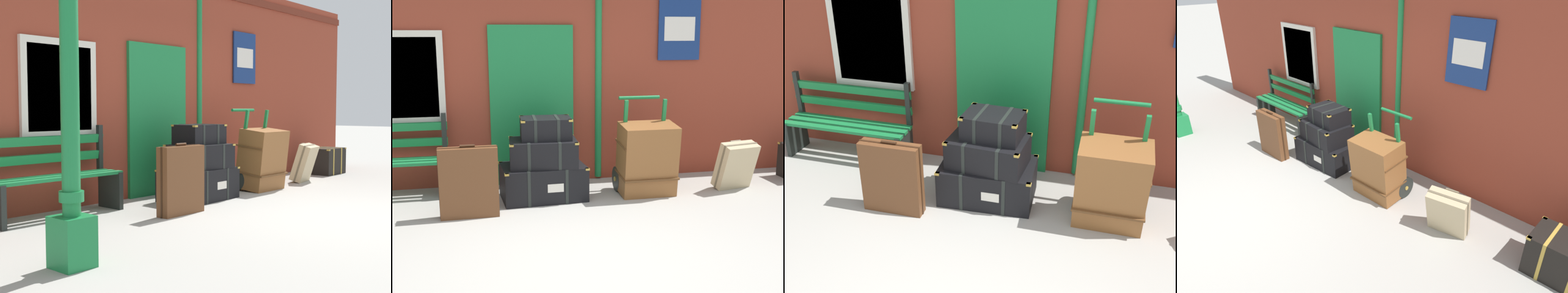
{
  "view_description": "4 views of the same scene",
  "coord_description": "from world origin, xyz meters",
  "views": [
    {
      "loc": [
        -5.61,
        -3.05,
        1.21
      ],
      "look_at": [
        0.01,
        1.9,
        0.69
      ],
      "focal_mm": 50.35,
      "sensor_mm": 36.0,
      "label": 1
    },
    {
      "loc": [
        -1.05,
        -4.72,
        2.02
      ],
      "look_at": [
        0.37,
        1.58,
        0.65
      ],
      "focal_mm": 50.12,
      "sensor_mm": 36.0,
      "label": 2
    },
    {
      "loc": [
        1.01,
        -2.74,
        3.01
      ],
      "look_at": [
        -0.27,
        1.76,
        0.58
      ],
      "focal_mm": 45.05,
      "sensor_mm": 36.0,
      "label": 3
    },
    {
      "loc": [
        4.08,
        -1.6,
        3.02
      ],
      "look_at": [
        0.84,
        1.74,
        0.63
      ],
      "focal_mm": 32.41,
      "sensor_mm": 36.0,
      "label": 4
    }
  ],
  "objects": [
    {
      "name": "steamer_trunk_top",
      "position": [
        -0.12,
        1.72,
        0.87
      ],
      "size": [
        0.63,
        0.48,
        0.27
      ],
      "color": "black",
      "rests_on": "steamer_trunk_middle"
    },
    {
      "name": "steamer_trunk_middle",
      "position": [
        -0.16,
        1.68,
        0.58
      ],
      "size": [
        0.85,
        0.6,
        0.33
      ],
      "color": "black",
      "rests_on": "steamer_trunk_base"
    },
    {
      "name": "large_brown_trunk",
      "position": [
        1.12,
        1.56,
        0.46
      ],
      "size": [
        0.7,
        0.53,
        0.92
      ],
      "color": "brown",
      "rests_on": "ground"
    },
    {
      "name": "ground_plane",
      "position": [
        0.0,
        0.0,
        0.0
      ],
      "size": [
        60.0,
        60.0,
        0.0
      ],
      "primitive_type": "plane",
      "color": "#A3A099"
    },
    {
      "name": "brick_facade",
      "position": [
        -0.01,
        2.6,
        1.6
      ],
      "size": [
        10.4,
        0.35,
        3.2
      ],
      "color": "brown",
      "rests_on": "ground"
    },
    {
      "name": "suitcase_cream",
      "position": [
        -1.05,
        1.18,
        0.39
      ],
      "size": [
        0.65,
        0.17,
        0.83
      ],
      "color": "brown",
      "rests_on": "ground"
    },
    {
      "name": "steamer_trunk_base",
      "position": [
        -0.16,
        1.69,
        0.21
      ],
      "size": [
        1.04,
        0.7,
        0.43
      ],
      "color": "black",
      "rests_on": "ground"
    },
    {
      "name": "suitcase_slate",
      "position": [
        2.32,
        1.54,
        0.32
      ],
      "size": [
        0.55,
        0.45,
        0.64
      ],
      "color": "tan",
      "rests_on": "ground"
    },
    {
      "name": "porters_trolley",
      "position": [
        1.12,
        1.73,
        0.27
      ],
      "size": [
        0.71,
        0.56,
        1.21
      ],
      "color": "black",
      "rests_on": "ground"
    }
  ]
}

